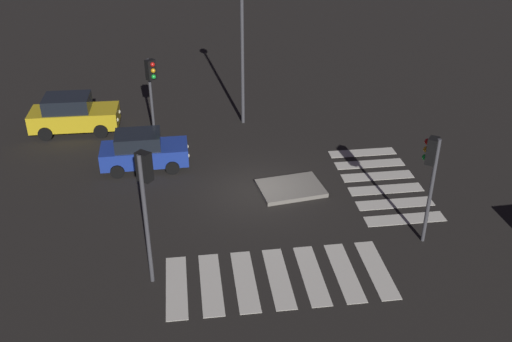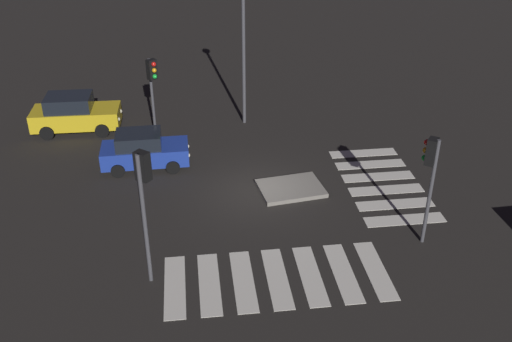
{
  "view_description": "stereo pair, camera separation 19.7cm",
  "coord_description": "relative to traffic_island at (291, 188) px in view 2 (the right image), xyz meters",
  "views": [
    {
      "loc": [
        -2.83,
        -20.93,
        12.77
      ],
      "look_at": [
        0.0,
        0.0,
        1.0
      ],
      "focal_mm": 40.68,
      "sensor_mm": 36.0,
      "label": 1
    },
    {
      "loc": [
        -2.63,
        -20.96,
        12.77
      ],
      "look_at": [
        0.0,
        0.0,
        1.0
      ],
      "focal_mm": 40.68,
      "sensor_mm": 36.0,
      "label": 2
    }
  ],
  "objects": [
    {
      "name": "ground_plane",
      "position": [
        -1.49,
        0.07,
        -0.09
      ],
      "size": [
        80.0,
        80.0,
        0.0
      ],
      "primitive_type": "plane",
      "color": "black"
    },
    {
      "name": "traffic_island",
      "position": [
        0.0,
        0.0,
        0.0
      ],
      "size": [
        2.92,
        2.36,
        0.18
      ],
      "color": "gray",
      "rests_on": "ground"
    },
    {
      "name": "car_yellow",
      "position": [
        -9.92,
        7.31,
        0.86
      ],
      "size": [
        4.47,
        2.16,
        1.93
      ],
      "rotation": [
        0.0,
        0.0,
        -0.02
      ],
      "color": "gold",
      "rests_on": "ground"
    },
    {
      "name": "car_blue",
      "position": [
        -6.25,
        2.91,
        0.75
      ],
      "size": [
        3.97,
        1.9,
        1.72
      ],
      "rotation": [
        0.0,
        0.0,
        0.01
      ],
      "color": "#1E389E",
      "rests_on": "ground"
    },
    {
      "name": "traffic_light_west",
      "position": [
        -5.76,
        5.78,
        3.05
      ],
      "size": [
        0.54,
        0.53,
        4.13
      ],
      "rotation": [
        0.0,
        0.0,
        -0.93
      ],
      "color": "#47474C",
      "rests_on": "ground"
    },
    {
      "name": "traffic_light_east",
      "position": [
        4.07,
        -4.16,
        3.09
      ],
      "size": [
        0.53,
        0.54,
        4.19
      ],
      "rotation": [
        0.0,
        0.0,
        2.49
      ],
      "color": "#47474C",
      "rests_on": "ground"
    },
    {
      "name": "traffic_light_south",
      "position": [
        -5.65,
        -5.12,
        3.53
      ],
      "size": [
        0.54,
        0.53,
        4.79
      ],
      "rotation": [
        0.0,
        0.0,
        0.9
      ],
      "color": "#47474C",
      "rests_on": "ground"
    },
    {
      "name": "street_lamp",
      "position": [
        -1.21,
        7.25,
        4.82
      ],
      "size": [
        0.56,
        0.56,
        7.12
      ],
      "color": "#47474C",
      "rests_on": "ground"
    },
    {
      "name": "crosswalk_near",
      "position": [
        -1.49,
        -5.67,
        -0.08
      ],
      "size": [
        7.6,
        3.2,
        0.02
      ],
      "color": "silver",
      "rests_on": "ground"
    },
    {
      "name": "crosswalk_side",
      "position": [
        4.05,
        0.07,
        -0.08
      ],
      "size": [
        3.2,
        6.45,
        0.02
      ],
      "color": "silver",
      "rests_on": "ground"
    }
  ]
}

